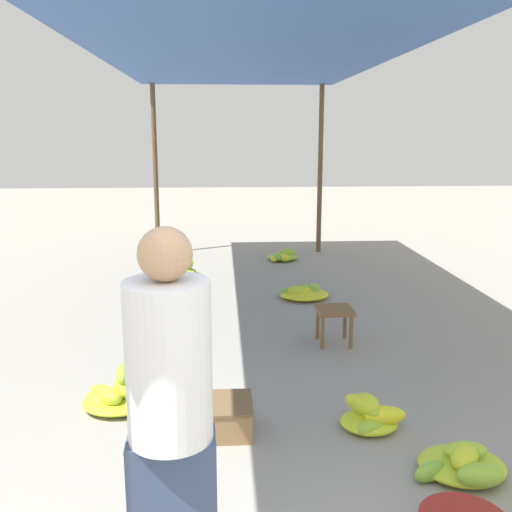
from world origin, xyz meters
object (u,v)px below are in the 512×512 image
at_px(banana_pile_right_0, 463,465).
at_px(banana_pile_left_1, 174,319).
at_px(stool, 334,315).
at_px(banana_pile_right_1, 304,293).
at_px(crate_near, 224,417).
at_px(banana_pile_right_3, 370,416).
at_px(banana_pile_right_2, 282,257).
at_px(vendor_foreground, 171,417).
at_px(banana_pile_left_2, 182,268).
at_px(banana_pile_left_0, 116,396).

bearing_deg(banana_pile_right_0, banana_pile_left_1, 124.51).
height_order(stool, banana_pile_left_1, stool).
relative_size(banana_pile_right_1, crate_near, 1.65).
bearing_deg(banana_pile_right_1, stool, -87.54).
distance_m(banana_pile_right_0, banana_pile_right_3, 0.70).
height_order(banana_pile_right_0, banana_pile_right_2, banana_pile_right_0).
height_order(banana_pile_right_1, banana_pile_right_2, banana_pile_right_2).
bearing_deg(banana_pile_right_0, banana_pile_right_3, 124.85).
distance_m(stool, banana_pile_right_3, 1.64).
distance_m(vendor_foreground, banana_pile_right_2, 6.82).
xyz_separation_m(vendor_foreground, banana_pile_right_0, (1.62, 0.78, -0.78)).
bearing_deg(banana_pile_right_1, vendor_foreground, -104.91).
bearing_deg(banana_pile_right_2, vendor_foreground, -99.96).
relative_size(banana_pile_right_2, crate_near, 1.28).
bearing_deg(banana_pile_left_2, banana_pile_right_1, -38.29).
height_order(stool, banana_pile_right_0, stool).
relative_size(stool, banana_pile_left_2, 0.84).
xyz_separation_m(vendor_foreground, stool, (1.28, 2.99, -0.56)).
xyz_separation_m(banana_pile_right_0, banana_pile_right_3, (-0.40, 0.58, 0.02)).
bearing_deg(crate_near, banana_pile_right_0, -23.47).
distance_m(banana_pile_left_0, banana_pile_right_0, 2.42).
distance_m(banana_pile_left_2, banana_pile_right_0, 5.39).
height_order(stool, banana_pile_right_1, stool).
relative_size(banana_pile_right_0, banana_pile_right_2, 1.20).
xyz_separation_m(banana_pile_right_1, crate_near, (-1.00, -3.17, 0.05)).
xyz_separation_m(banana_pile_left_1, crate_near, (0.51, -2.18, 0.03)).
bearing_deg(banana_pile_left_2, banana_pile_right_3, -70.57).
distance_m(banana_pile_left_1, banana_pile_right_1, 1.81).
xyz_separation_m(banana_pile_right_3, crate_near, (-1.00, 0.03, 0.01)).
height_order(stool, banana_pile_right_2, stool).
xyz_separation_m(vendor_foreground, banana_pile_right_1, (1.22, 4.57, -0.79)).
height_order(banana_pile_right_2, banana_pile_right_3, banana_pile_right_3).
relative_size(banana_pile_left_0, banana_pile_left_1, 1.04).
bearing_deg(stool, banana_pile_left_1, 159.91).
bearing_deg(stool, crate_near, -123.75).
relative_size(banana_pile_right_3, crate_near, 1.11).
bearing_deg(banana_pile_right_1, banana_pile_right_2, 91.19).
relative_size(stool, banana_pile_right_0, 0.59).
bearing_deg(banana_pile_left_1, banana_pile_left_2, 91.37).
bearing_deg(banana_pile_right_0, banana_pile_left_0, 155.20).
distance_m(banana_pile_right_0, crate_near, 1.53).
bearing_deg(banana_pile_left_0, banana_pile_right_1, 57.05).
xyz_separation_m(banana_pile_left_0, banana_pile_right_0, (2.20, -1.02, -0.01)).
bearing_deg(banana_pile_left_0, crate_near, -27.08).
distance_m(banana_pile_right_1, banana_pile_right_3, 3.21).
bearing_deg(banana_pile_left_1, crate_near, -76.77).
height_order(banana_pile_left_1, banana_pile_right_1, banana_pile_left_1).
bearing_deg(stool, banana_pile_right_1, 92.46).
xyz_separation_m(vendor_foreground, banana_pile_left_1, (-0.30, 3.57, -0.77)).
height_order(banana_pile_left_2, crate_near, banana_pile_left_2).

